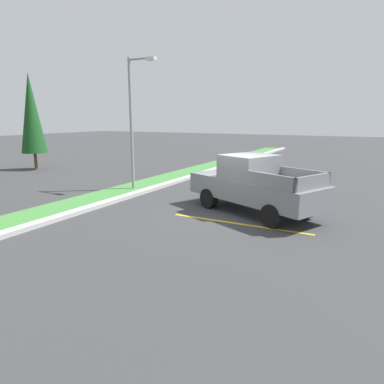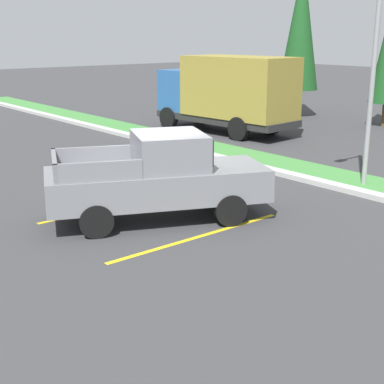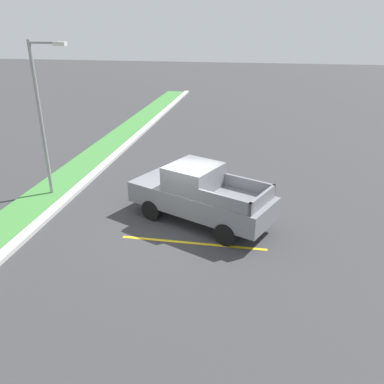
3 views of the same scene
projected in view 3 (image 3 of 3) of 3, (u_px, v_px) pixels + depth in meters
ground_plane at (181, 227)px, 13.79m from camera, size 120.00×120.00×0.00m
parking_line_near at (193, 243)px, 12.77m from camera, size 0.12×4.80×0.01m
parking_line_far at (206, 203)px, 15.57m from camera, size 0.12×4.80×0.01m
curb_strip at (49, 214)px, 14.55m from camera, size 56.00×0.40×0.15m
grass_median at (23, 213)px, 14.74m from camera, size 56.00×1.80×0.06m
pickup_truck_main at (199, 195)px, 13.78m from camera, size 3.90×5.53×2.10m
street_light at (43, 109)px, 14.98m from camera, size 0.24×1.49×6.07m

